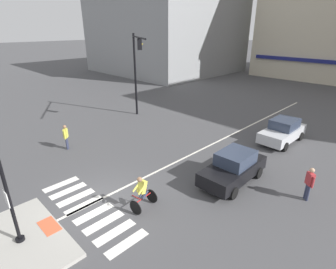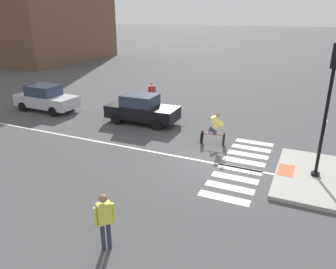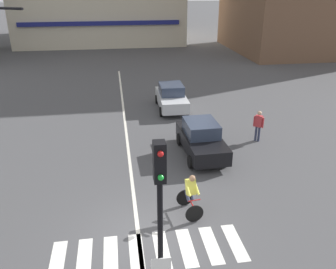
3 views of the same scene
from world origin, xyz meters
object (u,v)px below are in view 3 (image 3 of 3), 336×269
(signal_pole, at_px, (160,227))
(pedestrian_waiting_far_side, at_px, (258,124))
(cyclist, at_px, (190,194))
(car_silver_eastbound_far, at_px, (171,97))
(car_black_eastbound_mid, at_px, (201,138))

(signal_pole, height_order, pedestrian_waiting_far_side, signal_pole)
(cyclist, bearing_deg, car_silver_eastbound_far, 84.04)
(car_silver_eastbound_far, relative_size, pedestrian_waiting_far_side, 2.47)
(signal_pole, xyz_separation_m, pedestrian_waiting_far_side, (6.52, 10.33, -2.11))
(car_silver_eastbound_far, xyz_separation_m, cyclist, (-1.21, -11.60, 0.06))
(signal_pole, bearing_deg, pedestrian_waiting_far_side, 57.73)
(car_silver_eastbound_far, xyz_separation_m, car_black_eastbound_mid, (0.35, -6.83, 0.00))
(car_silver_eastbound_far, height_order, pedestrian_waiting_far_side, pedestrian_waiting_far_side)
(car_black_eastbound_mid, relative_size, pedestrian_waiting_far_side, 2.48)
(pedestrian_waiting_far_side, bearing_deg, car_silver_eastbound_far, 122.18)
(car_silver_eastbound_far, bearing_deg, car_black_eastbound_mid, -87.09)
(cyclist, bearing_deg, pedestrian_waiting_far_side, 50.08)
(car_black_eastbound_mid, bearing_deg, cyclist, -108.09)
(car_silver_eastbound_far, xyz_separation_m, pedestrian_waiting_far_side, (3.65, -5.79, 0.17))
(signal_pole, bearing_deg, car_silver_eastbound_far, 79.88)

